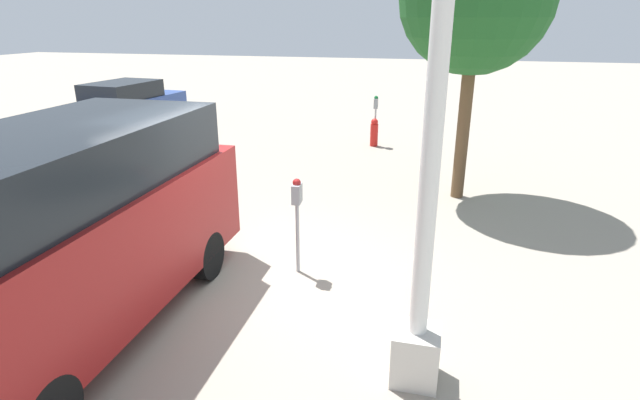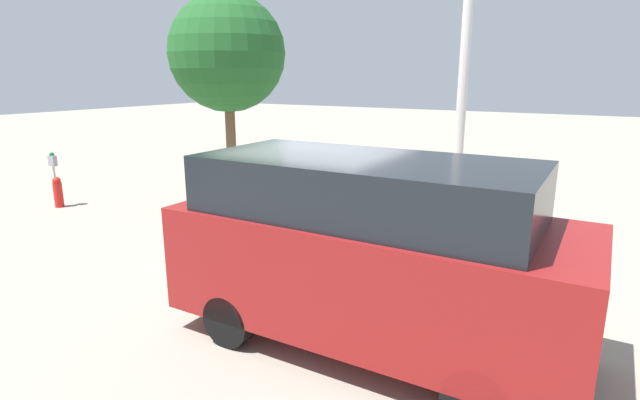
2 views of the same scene
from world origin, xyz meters
TOP-DOWN VIEW (x-y plane):
  - ground_plane at (0.00, 0.00)m, footprint 80.00×80.00m
  - parking_meter_near at (-0.33, 0.58)m, footprint 0.21×0.12m
  - parking_meter_far at (-7.90, 0.51)m, footprint 0.21×0.12m
  - lamp_post at (1.49, 2.30)m, footprint 0.44×0.44m
  - parked_van at (1.57, -1.41)m, footprint 4.76×2.03m
  - street_tree at (-4.10, 2.72)m, footprint 2.68×2.68m
  - fire_hydrant at (-7.83, 0.50)m, footprint 0.21×0.21m

SIDE VIEW (x-z plane):
  - ground_plane at x=0.00m, z-range 0.00..0.00m
  - fire_hydrant at x=-7.83m, z-range 0.00..0.76m
  - parking_meter_near at x=-0.33m, z-range 0.32..1.67m
  - parking_meter_far at x=-7.90m, z-range 0.32..1.69m
  - parked_van at x=1.57m, z-range 0.08..2.36m
  - lamp_post at x=1.49m, z-range -0.90..4.46m
  - street_tree at x=-4.10m, z-range 1.15..6.16m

